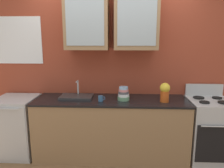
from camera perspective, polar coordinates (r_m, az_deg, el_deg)
ground_plane at (r=3.58m, az=-0.26°, el=-17.65°), size 10.00×10.00×0.00m
back_wall_unit at (r=3.45m, az=-0.10°, el=8.14°), size 3.88×0.48×2.74m
counter at (r=3.39m, az=-0.27°, el=-11.13°), size 2.23×0.68×0.88m
stove_range at (r=3.61m, az=23.49°, el=-10.56°), size 0.59×0.69×1.06m
sink_faucet at (r=3.38m, az=-9.09°, el=-3.10°), size 0.48×0.32×0.24m
bowl_stack at (r=3.19m, az=2.98°, el=-2.59°), size 0.17×0.17×0.20m
vase at (r=3.16m, az=13.41°, el=-1.93°), size 0.14×0.14×0.27m
cup_near_sink at (r=3.14m, az=-2.90°, el=-3.73°), size 0.10×0.07×0.08m
dishwasher at (r=3.74m, az=-23.12°, el=-9.87°), size 0.58×0.66×0.88m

